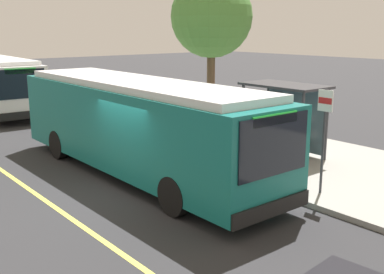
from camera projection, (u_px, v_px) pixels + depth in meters
name	position (u px, v px, depth m)	size (l,w,h in m)	color
ground_plane	(132.00, 191.00, 13.24)	(120.00, 120.00, 0.00)	#2B2B2D
sidewalk_curb	(274.00, 154.00, 16.92)	(44.00, 6.40, 0.15)	gray
lane_stripe_center	(58.00, 209.00, 11.88)	(36.00, 0.14, 0.01)	#E0D64C
transit_bus_main	(137.00, 124.00, 14.43)	(11.07, 2.61, 2.95)	#146B66
bus_shelter	(283.00, 104.00, 16.28)	(2.90, 1.60, 2.48)	#333338
waiting_bench	(282.00, 139.00, 16.66)	(1.60, 0.48, 0.95)	brown
route_sign_post	(324.00, 127.00, 12.26)	(0.44, 0.08, 2.80)	#333338
pedestrian_commuter	(252.00, 132.00, 15.60)	(0.24, 0.40, 1.69)	#282D47
street_tree_near_shelter	(211.00, 17.00, 20.33)	(3.55, 3.55, 6.59)	brown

